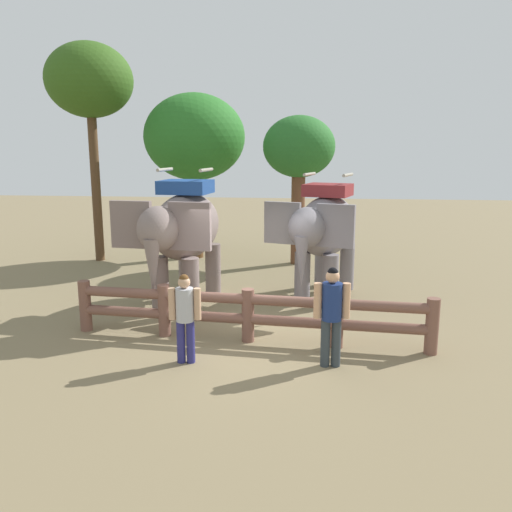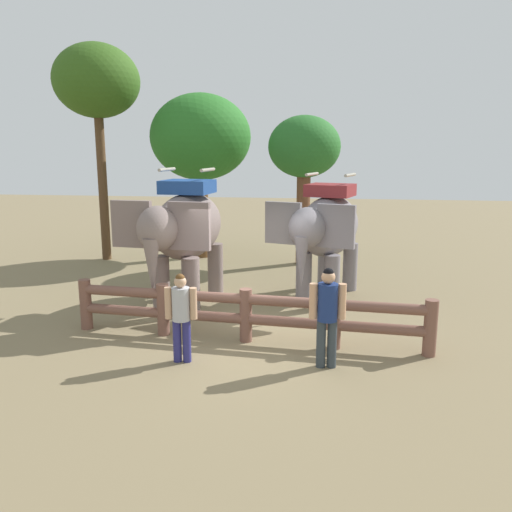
{
  "view_description": "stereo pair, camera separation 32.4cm",
  "coord_description": "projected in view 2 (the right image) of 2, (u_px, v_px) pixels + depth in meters",
  "views": [
    {
      "loc": [
        1.18,
        -9.66,
        3.68
      ],
      "look_at": [
        0.0,
        1.3,
        1.4
      ],
      "focal_mm": 36.41,
      "sensor_mm": 36.0,
      "label": 1
    },
    {
      "loc": [
        1.5,
        -9.62,
        3.68
      ],
      "look_at": [
        0.0,
        1.3,
        1.4
      ],
      "focal_mm": 36.41,
      "sensor_mm": 36.0,
      "label": 2
    }
  ],
  "objects": [
    {
      "name": "tree_back_center",
      "position": [
        201.0,
        138.0,
        17.23
      ],
      "size": [
        3.34,
        3.34,
        5.49
      ],
      "color": "brown",
      "rests_on": "ground"
    },
    {
      "name": "elephant_center",
      "position": [
        326.0,
        230.0,
        12.65
      ],
      "size": [
        2.47,
        3.71,
        3.1
      ],
      "color": "slate",
      "rests_on": "ground"
    },
    {
      "name": "ground_plane",
      "position": [
        247.0,
        338.0,
        10.28
      ],
      "size": [
        60.0,
        60.0,
        0.0
      ],
      "primitive_type": "plane",
      "color": "#7E6D4D"
    },
    {
      "name": "log_fence",
      "position": [
        246.0,
        311.0,
        10.01
      ],
      "size": [
        7.04,
        0.77,
        1.05
      ],
      "color": "brown",
      "rests_on": "ground"
    },
    {
      "name": "tree_far_left",
      "position": [
        97.0,
        83.0,
        16.51
      ],
      "size": [
        2.74,
        2.74,
        6.97
      ],
      "color": "#523823",
      "rests_on": "ground"
    },
    {
      "name": "tourist_man_in_blue",
      "position": [
        327.0,
        311.0,
        8.73
      ],
      "size": [
        0.62,
        0.37,
        1.75
      ],
      "color": "#2F383F",
      "rests_on": "ground"
    },
    {
      "name": "tree_far_right",
      "position": [
        304.0,
        151.0,
        16.26
      ],
      "size": [
        2.27,
        2.27,
        4.72
      ],
      "color": "brown",
      "rests_on": "ground"
    },
    {
      "name": "tourist_woman_in_black",
      "position": [
        181.0,
        311.0,
        8.97
      ],
      "size": [
        0.56,
        0.33,
        1.59
      ],
      "color": "navy",
      "rests_on": "ground"
    },
    {
      "name": "elephant_near_left",
      "position": [
        185.0,
        230.0,
        12.09
      ],
      "size": [
        2.16,
        3.81,
        3.25
      ],
      "color": "slate",
      "rests_on": "ground"
    }
  ]
}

